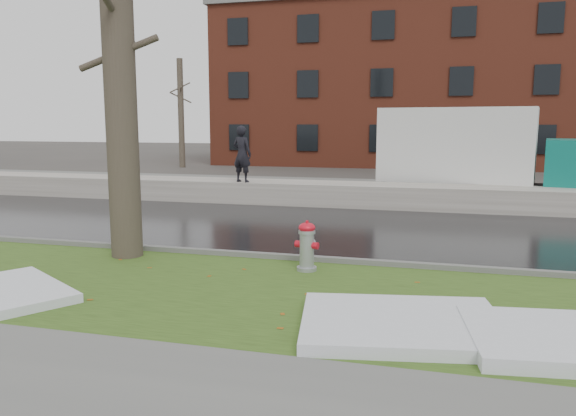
% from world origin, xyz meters
% --- Properties ---
extents(ground, '(120.00, 120.00, 0.00)m').
position_xyz_m(ground, '(0.00, 0.00, 0.00)').
color(ground, '#47423D').
rests_on(ground, ground).
extents(verge, '(60.00, 4.50, 0.04)m').
position_xyz_m(verge, '(0.00, -1.25, 0.02)').
color(verge, '#2E4517').
rests_on(verge, ground).
extents(sidewalk, '(60.00, 3.00, 0.05)m').
position_xyz_m(sidewalk, '(0.00, -5.00, 0.03)').
color(sidewalk, slate).
rests_on(sidewalk, ground).
extents(road, '(60.00, 7.00, 0.03)m').
position_xyz_m(road, '(0.00, 4.50, 0.01)').
color(road, black).
rests_on(road, ground).
extents(parking_lot, '(60.00, 9.00, 0.03)m').
position_xyz_m(parking_lot, '(0.00, 13.00, 0.01)').
color(parking_lot, slate).
rests_on(parking_lot, ground).
extents(curb, '(60.00, 0.15, 0.14)m').
position_xyz_m(curb, '(0.00, 1.00, 0.07)').
color(curb, slate).
rests_on(curb, ground).
extents(snowbank, '(60.00, 1.60, 0.75)m').
position_xyz_m(snowbank, '(0.00, 8.70, 0.38)').
color(snowbank, '#B5AFA6').
rests_on(snowbank, ground).
extents(brick_building, '(26.00, 12.00, 10.00)m').
position_xyz_m(brick_building, '(2.00, 30.00, 5.00)').
color(brick_building, brown).
rests_on(brick_building, ground).
extents(bg_tree_left, '(1.40, 1.62, 6.50)m').
position_xyz_m(bg_tree_left, '(-12.00, 22.00, 3.33)').
color(bg_tree_left, brown).
rests_on(bg_tree_left, ground).
extents(bg_tree_center, '(1.40, 1.62, 6.50)m').
position_xyz_m(bg_tree_center, '(-6.00, 26.00, 3.33)').
color(bg_tree_center, brown).
rests_on(bg_tree_center, ground).
extents(fire_hydrant, '(0.46, 0.42, 0.93)m').
position_xyz_m(fire_hydrant, '(0.92, 0.29, 0.54)').
color(fire_hydrant, '#9C9FA3').
rests_on(fire_hydrant, verge).
extents(tree, '(1.62, 1.90, 7.79)m').
position_xyz_m(tree, '(-2.87, 0.45, 3.96)').
color(tree, brown).
rests_on(tree, verge).
extents(box_truck, '(9.78, 3.54, 3.22)m').
position_xyz_m(box_truck, '(4.76, 10.63, 1.70)').
color(box_truck, black).
rests_on(box_truck, ground).
extents(worker, '(0.77, 0.61, 1.87)m').
position_xyz_m(worker, '(-3.15, 8.19, 1.68)').
color(worker, black).
rests_on(worker, snowbank).
extents(snow_patch_near, '(2.90, 2.42, 0.16)m').
position_xyz_m(snow_patch_near, '(2.80, -2.30, 0.12)').
color(snow_patch_near, silver).
rests_on(snow_patch_near, verge).
extents(snow_patch_far, '(2.71, 2.52, 0.14)m').
position_xyz_m(snow_patch_far, '(-3.26, -2.50, 0.11)').
color(snow_patch_far, silver).
rests_on(snow_patch_far, verge).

